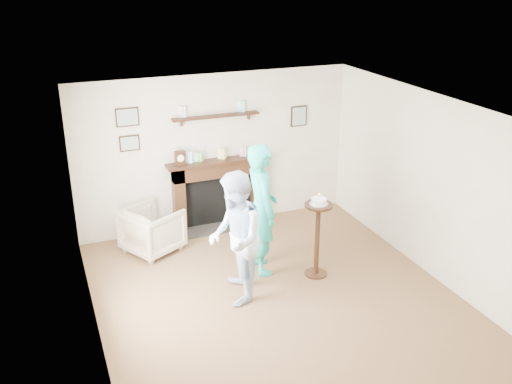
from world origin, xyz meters
TOP-DOWN VIEW (x-y plane):
  - ground at (0.00, 0.00)m, footprint 5.00×5.00m
  - room_shell at (-0.00, 0.69)m, footprint 4.54×5.02m
  - armchair at (-1.21, 1.90)m, footprint 1.02×1.02m
  - man at (-0.49, 0.21)m, footprint 0.86×0.99m
  - woman at (0.09, 0.79)m, footprint 0.50×0.71m
  - pedestal_table at (0.75, 0.37)m, footprint 0.38×0.38m

SIDE VIEW (x-z plane):
  - ground at x=0.00m, z-range 0.00..0.00m
  - armchair at x=-1.21m, z-range -0.35..0.35m
  - man at x=-0.49m, z-range -0.86..0.86m
  - woman at x=0.09m, z-range -0.93..0.93m
  - pedestal_table at x=0.75m, z-range 0.14..1.37m
  - room_shell at x=0.00m, z-range 0.36..2.88m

